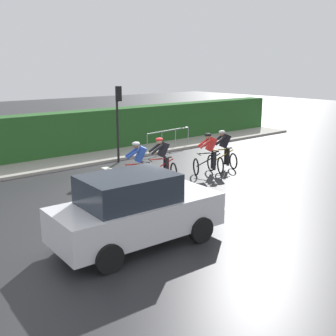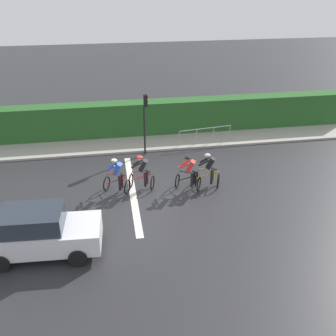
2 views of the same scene
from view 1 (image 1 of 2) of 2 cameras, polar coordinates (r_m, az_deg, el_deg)
ground_plane at (r=15.20m, az=-0.57°, el=-2.06°), size 80.00×80.00×0.00m
sidewalk_kerb at (r=20.62m, az=-6.01°, el=2.31°), size 2.80×23.48×0.12m
stone_wall_low at (r=21.32m, az=-7.39°, el=3.22°), size 0.44×23.48×0.53m
hedge_wall at (r=21.44m, az=-7.89°, el=5.36°), size 1.10×23.48×2.07m
road_marking_stop_line at (r=14.94m, az=-1.84°, el=-2.33°), size 7.00×0.30×0.01m
cyclist_lead at (r=17.03m, az=7.66°, el=2.33°), size 1.03×1.25×1.66m
cyclist_second at (r=16.27m, az=5.75°, el=1.84°), size 1.09×1.27×1.66m
cyclist_mid at (r=15.18m, az=-0.87°, el=1.03°), size 1.02×1.25×1.66m
cyclist_fourth at (r=14.40m, az=-4.04°, el=0.28°), size 1.09×1.27×1.66m
car_white at (r=9.83m, az=-4.52°, el=-5.80°), size 2.05×4.18×1.76m
traffic_light_near_crossing at (r=18.23m, az=-6.88°, el=7.65°), size 0.20×0.31×3.34m
pedestrian_railing_kerbside at (r=21.05m, az=0.11°, el=4.60°), size 0.47×3.13×1.03m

